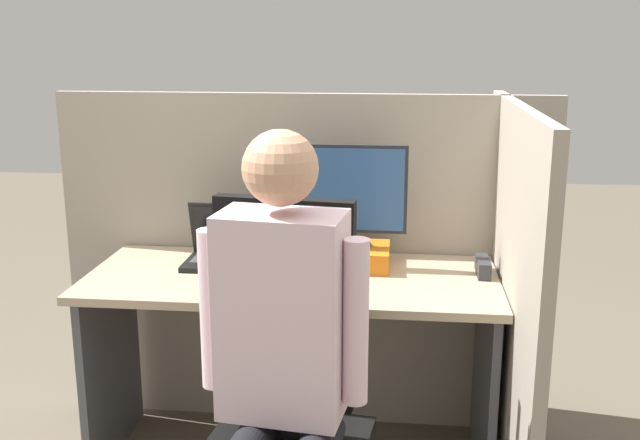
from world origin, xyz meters
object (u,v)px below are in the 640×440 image
Objects in this scene: laptop at (227,252)px; stapler at (483,267)px; carrot_toy at (327,287)px; paper_box at (342,256)px; person at (282,343)px; office_chair at (285,395)px; monitor at (342,196)px.

laptop is 0.96m from stapler.
paper_box is at bearing 85.84° from carrot_toy.
laptop is at bearing 178.41° from stapler.
laptop is 0.88m from person.
monitor is at bearing 80.41° from office_chair.
paper_box is 1.18× the size of laptop.
carrot_toy is at bearing -94.16° from paper_box.
monitor reaches higher than carrot_toy.
laptop reaches higher than paper_box.
person is at bearing -96.41° from monitor.
laptop is 0.22× the size of person.
office_chair is 0.29m from person.
laptop reaches higher than carrot_toy.
person reaches higher than stapler.
monitor is 0.35× the size of person.
office_chair reaches higher than stapler.
laptop is at bearing -177.05° from paper_box.
person reaches higher than carrot_toy.
stapler reaches higher than carrot_toy.
monitor is at bearing 83.59° from person.
person is at bearing -96.43° from paper_box.
stapler is 1.00m from person.
carrot_toy is (-0.02, -0.32, -0.01)m from paper_box.
monitor reaches higher than stapler.
monitor is 0.83m from office_chair.
stapler is 0.61m from carrot_toy.
person reaches higher than office_chair.
paper_box reaches higher than carrot_toy.
laptop is at bearing 144.22° from carrot_toy.
stapler is at bearing 44.64° from office_chair.
office_chair is (-0.11, -0.68, -0.23)m from paper_box.
office_chair is (-0.09, -0.36, -0.22)m from carrot_toy.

